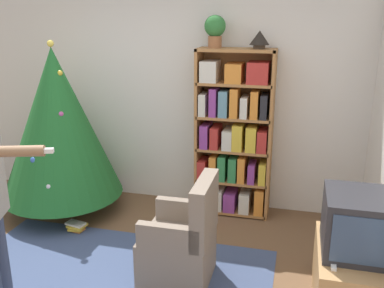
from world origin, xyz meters
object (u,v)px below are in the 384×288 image
Objects in this scene: christmas_tree at (58,124)px; armchair at (182,245)px; bookshelf at (234,136)px; television at (355,223)px; table_lamp at (260,38)px; potted_plant at (215,29)px.

armchair is at bearing -29.85° from christmas_tree.
television is (1.12, -1.39, -0.20)m from bookshelf.
television is at bearing -57.50° from table_lamp.
potted_plant is at bearing 180.00° from table_lamp.
christmas_tree is 9.52× the size of table_lamp.
potted_plant reaches higher than armchair.
christmas_tree reaches higher than armchair.
potted_plant is (-0.23, 0.01, 1.12)m from bookshelf.
table_lamp reaches higher than christmas_tree.
bookshelf is 1.98× the size of armchair.
potted_plant reaches higher than television.
christmas_tree is 5.79× the size of potted_plant.
bookshelf reaches higher than television.
potted_plant is at bearing 133.89° from television.
christmas_tree is at bearing -120.17° from armchair.
christmas_tree is 1.95m from potted_plant.
table_lamp is (0.23, 0.01, 1.03)m from bookshelf.
television is 1.37m from armchair.
bookshelf is at bearing 128.80° from television.
potted_plant is 0.46m from table_lamp.
table_lamp is (0.43, 1.41, 1.60)m from armchair.
television is 0.58× the size of armchair.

